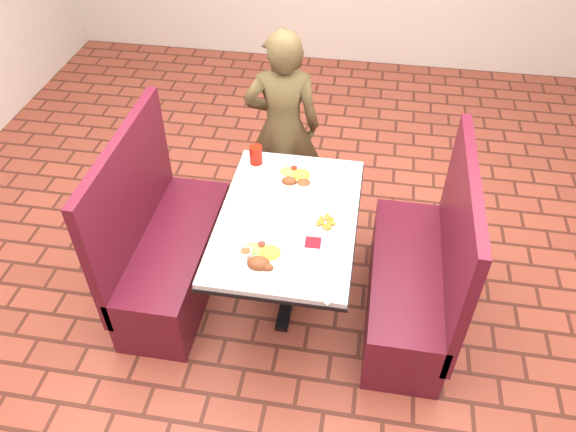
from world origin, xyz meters
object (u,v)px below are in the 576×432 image
object	(u,v)px
booth_bench_right	(415,281)
plantain_plate	(326,223)
booth_bench_left	(167,250)
near_dinner_plate	(262,256)
far_dinner_plate	(296,176)
red_tumbler	(256,155)
dining_table	(288,228)
diner_person	(283,128)

from	to	relation	value
booth_bench_right	plantain_plate	size ratio (longest dim) A/B	6.51
booth_bench_left	plantain_plate	size ratio (longest dim) A/B	6.51
booth_bench_right	near_dinner_plate	bearing A→B (deg)	-157.33
booth_bench_right	far_dinner_plate	world-z (taller)	booth_bench_right
red_tumbler	booth_bench_right	bearing A→B (deg)	-23.67
booth_bench_left	far_dinner_plate	size ratio (longest dim) A/B	4.21
booth_bench_right	far_dinner_plate	size ratio (longest dim) A/B	4.21
plantain_plate	dining_table	bearing A→B (deg)	171.07
near_dinner_plate	red_tumbler	size ratio (longest dim) A/B	2.32
diner_person	red_tumbler	size ratio (longest dim) A/B	11.80
red_tumbler	dining_table	bearing A→B (deg)	-58.72
booth_bench_left	diner_person	size ratio (longest dim) A/B	0.81
near_dinner_plate	red_tumbler	world-z (taller)	red_tumbler
diner_person	plantain_plate	bearing A→B (deg)	104.12
booth_bench_left	plantain_plate	xyz separation A→B (m)	(1.02, -0.04, 0.43)
plantain_plate	red_tumbler	xyz separation A→B (m)	(-0.51, 0.51, 0.05)
dining_table	diner_person	size ratio (longest dim) A/B	0.82
dining_table	near_dinner_plate	world-z (taller)	near_dinner_plate
booth_bench_left	diner_person	xyz separation A→B (m)	(0.61, 0.92, 0.41)
dining_table	plantain_plate	world-z (taller)	plantain_plate
near_dinner_plate	plantain_plate	size ratio (longest dim) A/B	1.57
booth_bench_left	far_dinner_plate	distance (m)	0.97
near_dinner_plate	far_dinner_plate	bearing A→B (deg)	84.24
dining_table	diner_person	bearing A→B (deg)	101.81
dining_table	booth_bench_right	size ratio (longest dim) A/B	1.01
diner_person	near_dinner_plate	world-z (taller)	diner_person
dining_table	far_dinner_plate	world-z (taller)	far_dinner_plate
booth_bench_right	red_tumbler	distance (m)	1.28
diner_person	booth_bench_left	bearing A→B (deg)	47.27
near_dinner_plate	plantain_plate	bearing A→B (deg)	47.40
far_dinner_plate	red_tumbler	bearing A→B (deg)	155.17
booth_bench_right	far_dinner_plate	bearing A→B (deg)	156.74
booth_bench_right	red_tumbler	world-z (taller)	booth_bench_right
booth_bench_left	booth_bench_right	xyz separation A→B (m)	(1.60, 0.00, 0.00)
dining_table	diner_person	world-z (taller)	diner_person
booth_bench_left	plantain_plate	world-z (taller)	booth_bench_left
booth_bench_right	far_dinner_plate	xyz separation A→B (m)	(-0.81, 0.35, 0.45)
dining_table	near_dinner_plate	distance (m)	0.40
diner_person	far_dinner_plate	xyz separation A→B (m)	(0.18, -0.57, 0.04)
booth_bench_right	plantain_plate	xyz separation A→B (m)	(-0.57, -0.04, 0.43)
near_dinner_plate	booth_bench_left	bearing A→B (deg)	152.85
dining_table	booth_bench_right	world-z (taller)	booth_bench_right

